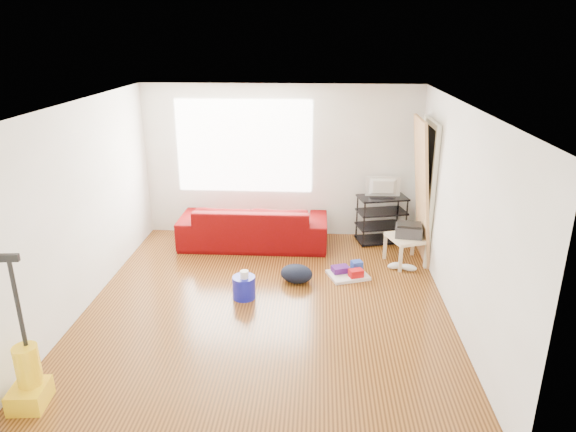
# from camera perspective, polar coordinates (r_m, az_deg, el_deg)

# --- Properties ---
(room) EXTENTS (4.51, 5.01, 2.51)m
(room) POSITION_cam_1_polar(r_m,az_deg,el_deg) (6.19, -1.70, 0.91)
(room) COLOR #42250F
(room) RESTS_ON ground
(sofa) EXTENTS (2.34, 0.91, 0.68)m
(sofa) POSITION_cam_1_polar(r_m,az_deg,el_deg) (8.36, -3.79, -3.18)
(sofa) COLOR #580301
(sofa) RESTS_ON ground
(tv_stand) EXTENTS (0.85, 0.60, 0.77)m
(tv_stand) POSITION_cam_1_polar(r_m,az_deg,el_deg) (8.47, 10.32, -0.30)
(tv_stand) COLOR black
(tv_stand) RESTS_ON ground
(tv) EXTENTS (0.55, 0.07, 0.32)m
(tv) POSITION_cam_1_polar(r_m,az_deg,el_deg) (8.30, 10.54, 3.16)
(tv) COLOR black
(tv) RESTS_ON tv_stand
(side_table) EXTENTS (0.67, 0.67, 0.43)m
(side_table) POSITION_cam_1_polar(r_m,az_deg,el_deg) (7.76, 13.18, -2.68)
(side_table) COLOR beige
(side_table) RESTS_ON ground
(printer) EXTENTS (0.42, 0.35, 0.20)m
(printer) POSITION_cam_1_polar(r_m,az_deg,el_deg) (7.70, 13.27, -1.54)
(printer) COLOR #313035
(printer) RESTS_ON side_table
(bucket) EXTENTS (0.37, 0.37, 0.30)m
(bucket) POSITION_cam_1_polar(r_m,az_deg,el_deg) (6.77, -4.88, -9.00)
(bucket) COLOR #161AB1
(bucket) RESTS_ON ground
(toilet_paper) EXTENTS (0.11, 0.11, 0.10)m
(toilet_paper) POSITION_cam_1_polar(r_m,az_deg,el_deg) (6.65, -4.83, -7.64)
(toilet_paper) COLOR white
(toilet_paper) RESTS_ON bucket
(cleaning_tray) EXTENTS (0.64, 0.58, 0.19)m
(cleaning_tray) POSITION_cam_1_polar(r_m,az_deg,el_deg) (7.33, 6.79, -6.23)
(cleaning_tray) COLOR silver
(cleaning_tray) RESTS_ON ground
(backpack) EXTENTS (0.52, 0.46, 0.25)m
(backpack) POSITION_cam_1_polar(r_m,az_deg,el_deg) (7.15, 0.95, -7.31)
(backpack) COLOR black
(backpack) RESTS_ON ground
(sneakers) EXTENTS (0.44, 0.22, 0.10)m
(sneakers) POSITION_cam_1_polar(r_m,az_deg,el_deg) (7.64, 12.54, -5.51)
(sneakers) COLOR white
(sneakers) RESTS_ON ground
(vacuum) EXTENTS (0.34, 0.38, 1.48)m
(vacuum) POSITION_cam_1_polar(r_m,az_deg,el_deg) (5.46, -26.90, -15.75)
(vacuum) COLOR yellow
(vacuum) RESTS_ON ground
(door_panel) EXTENTS (0.27, 0.85, 2.12)m
(door_panel) POSITION_cam_1_polar(r_m,az_deg,el_deg) (8.12, 14.00, -4.47)
(door_panel) COLOR #A1704C
(door_panel) RESTS_ON ground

